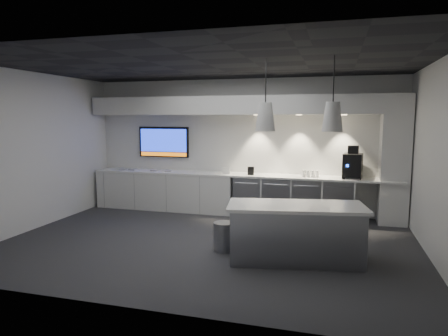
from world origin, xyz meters
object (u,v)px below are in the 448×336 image
(island, at_px, (296,232))
(coffee_machine, at_px, (353,165))
(bin, at_px, (224,237))
(wall_tv, at_px, (164,142))

(island, height_order, coffee_machine, coffee_machine)
(coffee_machine, bearing_deg, bin, -121.07)
(wall_tv, bearing_deg, bin, -50.71)
(island, distance_m, coffee_machine, 2.90)
(wall_tv, bearing_deg, coffee_machine, -3.28)
(bin, bearing_deg, wall_tv, 129.29)
(island, xyz_separation_m, bin, (-1.16, 0.13, -0.20))
(island, bearing_deg, coffee_machine, 61.47)
(wall_tv, distance_m, coffee_machine, 4.33)
(wall_tv, xyz_separation_m, island, (3.43, -2.90, -1.13))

